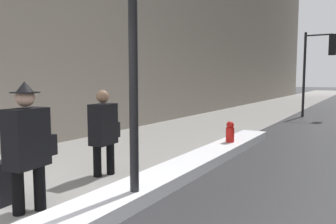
{
  "coord_description": "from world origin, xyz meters",
  "views": [
    {
      "loc": [
        2.96,
        -1.52,
        1.69
      ],
      "look_at": [
        -0.4,
        4.0,
        1.05
      ],
      "focal_mm": 35.0,
      "sensor_mm": 36.0,
      "label": 1
    }
  ],
  "objects_px": {
    "lamp_post": "(133,16)",
    "pedestrian_in_fedora": "(28,142)",
    "pedestrian_trailing": "(104,129)",
    "fire_hydrant": "(230,136)",
    "traffic_light_near": "(321,56)",
    "rolling_suitcase": "(6,182)"
  },
  "relations": [
    {
      "from": "rolling_suitcase",
      "to": "pedestrian_trailing",
      "type": "bearing_deg",
      "value": 165.68
    },
    {
      "from": "traffic_light_near",
      "to": "rolling_suitcase",
      "type": "xyz_separation_m",
      "value": [
        -2.33,
        -13.44,
        -2.45
      ]
    },
    {
      "from": "pedestrian_trailing",
      "to": "fire_hydrant",
      "type": "distance_m",
      "value": 3.39
    },
    {
      "from": "pedestrian_trailing",
      "to": "rolling_suitcase",
      "type": "xyz_separation_m",
      "value": [
        -0.24,
        -1.69,
        -0.53
      ]
    },
    {
      "from": "pedestrian_in_fedora",
      "to": "fire_hydrant",
      "type": "distance_m",
      "value": 4.97
    },
    {
      "from": "lamp_post",
      "to": "fire_hydrant",
      "type": "relative_size",
      "value": 5.82
    },
    {
      "from": "pedestrian_in_fedora",
      "to": "fire_hydrant",
      "type": "xyz_separation_m",
      "value": [
        0.84,
        4.86,
        -0.56
      ]
    },
    {
      "from": "pedestrian_trailing",
      "to": "rolling_suitcase",
      "type": "relative_size",
      "value": 1.59
    },
    {
      "from": "pedestrian_trailing",
      "to": "fire_hydrant",
      "type": "bearing_deg",
      "value": 154.11
    },
    {
      "from": "pedestrian_in_fedora",
      "to": "rolling_suitcase",
      "type": "xyz_separation_m",
      "value": [
        -0.53,
        0.02,
        -0.61
      ]
    },
    {
      "from": "lamp_post",
      "to": "pedestrian_in_fedora",
      "type": "bearing_deg",
      "value": -138.44
    },
    {
      "from": "lamp_post",
      "to": "fire_hydrant",
      "type": "xyz_separation_m",
      "value": [
        -0.15,
        3.98,
        -2.15
      ]
    },
    {
      "from": "pedestrian_trailing",
      "to": "lamp_post",
      "type": "bearing_deg",
      "value": 51.15
    },
    {
      "from": "rolling_suitcase",
      "to": "fire_hydrant",
      "type": "distance_m",
      "value": 5.04
    },
    {
      "from": "pedestrian_in_fedora",
      "to": "pedestrian_trailing",
      "type": "relative_size",
      "value": 1.11
    },
    {
      "from": "lamp_post",
      "to": "pedestrian_in_fedora",
      "type": "distance_m",
      "value": 2.07
    },
    {
      "from": "rolling_suitcase",
      "to": "traffic_light_near",
      "type": "bearing_deg",
      "value": 163.96
    },
    {
      "from": "traffic_light_near",
      "to": "fire_hydrant",
      "type": "xyz_separation_m",
      "value": [
        -0.96,
        -8.6,
        -2.4
      ]
    },
    {
      "from": "pedestrian_trailing",
      "to": "rolling_suitcase",
      "type": "distance_m",
      "value": 1.79
    },
    {
      "from": "lamp_post",
      "to": "rolling_suitcase",
      "type": "distance_m",
      "value": 2.81
    },
    {
      "from": "lamp_post",
      "to": "fire_hydrant",
      "type": "height_order",
      "value": "lamp_post"
    },
    {
      "from": "lamp_post",
      "to": "pedestrian_trailing",
      "type": "xyz_separation_m",
      "value": [
        -1.28,
        0.82,
        -1.66
      ]
    }
  ]
}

